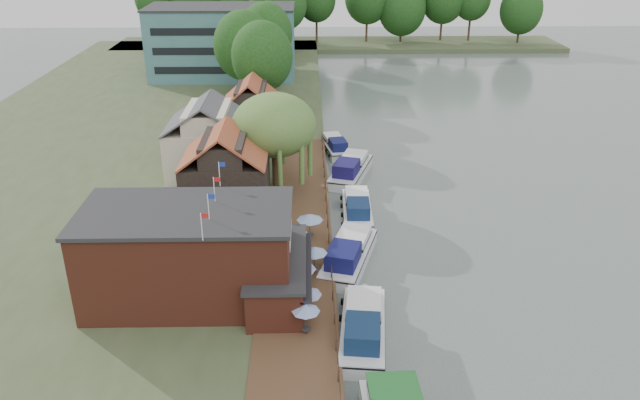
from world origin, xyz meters
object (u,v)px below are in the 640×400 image
object	(u,v)px
umbrella_0	(306,319)
umbrella_3	(314,260)
umbrella_1	(307,302)
umbrella_4	(297,242)
cruiser_1	(349,251)
cruiser_2	(357,205)
umbrella_2	(301,276)
cruiser_4	(335,144)
hotel_block	(223,42)
umbrella_5	(310,226)
cottage_c	(252,113)
cottage_b	(209,137)
cottage_a	(226,171)
cruiser_0	(363,323)
pub	(216,254)
cruiser_3	(351,167)
willow	(275,143)

from	to	relation	value
umbrella_0	umbrella_3	world-z (taller)	same
umbrella_1	umbrella_4	distance (m)	9.00
cruiser_1	umbrella_3	bearing A→B (deg)	-116.53
umbrella_1	cruiser_2	distance (m)	19.25
umbrella_1	umbrella_3	size ratio (longest dim) A/B	1.00
umbrella_2	cruiser_4	distance (m)	34.04
hotel_block	umbrella_1	size ratio (longest dim) A/B	10.69
umbrella_5	cottage_c	bearing A→B (deg)	105.66
hotel_block	umbrella_2	size ratio (longest dim) A/B	10.52
umbrella_3	hotel_block	bearing A→B (deg)	102.72
cottage_b	umbrella_0	world-z (taller)	cottage_b
cottage_a	cruiser_2	distance (m)	13.40
umbrella_0	umbrella_3	distance (m)	8.04
umbrella_3	cruiser_0	size ratio (longest dim) A/B	0.22
umbrella_3	umbrella_4	world-z (taller)	same
umbrella_4	cruiser_4	size ratio (longest dim) A/B	0.27
umbrella_1	cruiser_4	distance (m)	37.46
cottage_b	cruiser_0	distance (m)	32.89
cottage_c	hotel_block	bearing A→B (deg)	102.20
hotel_block	umbrella_3	xyz separation A→B (m)	(15.35, -68.00, -4.86)
cruiser_2	cruiser_4	world-z (taller)	cruiser_2
cruiser_2	cottage_c	bearing A→B (deg)	124.23
cottage_a	umbrella_0	size ratio (longest dim) A/B	3.62
umbrella_4	umbrella_2	bearing A→B (deg)	-86.55
cruiser_0	pub	bearing A→B (deg)	165.14
umbrella_1	umbrella_4	bearing A→B (deg)	95.25
cottage_c	umbrella_3	bearing A→B (deg)	-76.66
umbrella_0	cruiser_0	xyz separation A→B (m)	(4.04, 0.86, -0.98)
cruiser_2	cottage_b	bearing A→B (deg)	150.81
hotel_block	umbrella_2	bearing A→B (deg)	-78.56
hotel_block	umbrella_5	size ratio (longest dim) A/B	10.64
cottage_c	cruiser_1	xyz separation A→B (m)	(10.33, -27.82, -3.91)
cruiser_2	umbrella_2	bearing A→B (deg)	-108.36
cruiser_0	cruiser_3	size ratio (longest dim) A/B	0.99
cottage_b	cottage_c	xyz separation A→B (m)	(4.00, 9.00, 0.00)
umbrella_5	cruiser_3	size ratio (longest dim) A/B	0.22
cottage_a	willow	size ratio (longest dim) A/B	0.82
cottage_b	cruiser_4	bearing A→B (deg)	32.96
cottage_b	cruiser_0	world-z (taller)	cottage_b
willow	umbrella_4	size ratio (longest dim) A/B	4.39
pub	hotel_block	bearing A→B (deg)	96.43
umbrella_3	willow	bearing A→B (deg)	102.76
cruiser_0	cruiser_1	world-z (taller)	cruiser_1
cruiser_0	cruiser_3	distance (m)	29.90
cottage_b	umbrella_3	size ratio (longest dim) A/B	4.04
umbrella_3	cruiser_3	distance (m)	23.17
umbrella_4	cruiser_3	world-z (taller)	umbrella_4
hotel_block	willow	distance (m)	52.29
umbrella_0	hotel_block	bearing A→B (deg)	100.93
cottage_b	cruiser_0	bearing A→B (deg)	-63.22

